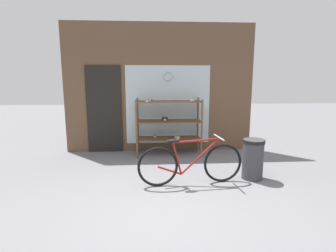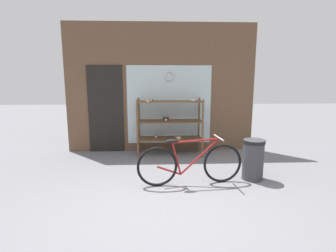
% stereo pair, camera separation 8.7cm
% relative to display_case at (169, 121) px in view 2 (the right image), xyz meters
% --- Properties ---
extents(ground_plane, '(30.00, 30.00, 0.00)m').
position_rel_display_case_xyz_m(ground_plane, '(-0.19, -2.56, -0.80)').
color(ground_plane, slate).
extents(storefront_facade, '(4.58, 0.13, 3.09)m').
position_rel_display_case_xyz_m(storefront_facade, '(-0.23, 0.41, 0.70)').
color(storefront_facade, brown).
rests_on(storefront_facade, ground_plane).
extents(display_case, '(1.51, 0.56, 1.34)m').
position_rel_display_case_xyz_m(display_case, '(0.00, 0.00, 0.00)').
color(display_case, brown).
rests_on(display_case, ground_plane).
extents(bicycle, '(1.81, 0.46, 0.82)m').
position_rel_display_case_xyz_m(bicycle, '(0.26, -1.80, -0.44)').
color(bicycle, black).
rests_on(bicycle, ground_plane).
extents(trash_bin, '(0.39, 0.39, 0.72)m').
position_rel_display_case_xyz_m(trash_bin, '(1.42, -1.61, -0.41)').
color(trash_bin, '#38383D').
rests_on(trash_bin, ground_plane).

